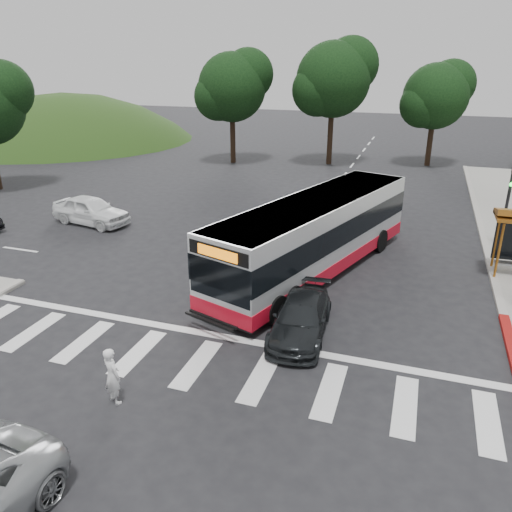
% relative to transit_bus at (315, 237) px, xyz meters
% --- Properties ---
extents(ground, '(140.00, 140.00, 0.00)m').
position_rel_transit_bus_xyz_m(ground, '(-1.79, -2.90, -1.58)').
color(ground, black).
rests_on(ground, ground).
extents(curb_east, '(0.30, 40.00, 0.15)m').
position_rel_transit_bus_xyz_m(curb_east, '(7.21, 5.10, -1.50)').
color(curb_east, '#9E9991').
rests_on(curb_east, ground).
extents(hillside_nw, '(44.00, 44.00, 10.00)m').
position_rel_transit_bus_xyz_m(hillside_nw, '(-33.79, 27.10, -1.58)').
color(hillside_nw, '#1F3E13').
rests_on(hillside_nw, ground).
extents(crosswalk_ladder, '(18.00, 2.60, 0.01)m').
position_rel_transit_bus_xyz_m(crosswalk_ladder, '(-1.79, -7.90, -1.57)').
color(crosswalk_ladder, silver).
rests_on(crosswalk_ladder, ground).
extents(traffic_signal_ne_short, '(0.18, 0.37, 4.00)m').
position_rel_transit_bus_xyz_m(traffic_signal_ne_short, '(7.81, 5.59, 0.90)').
color(traffic_signal_ne_short, black).
rests_on(traffic_signal_ne_short, ground).
extents(tree_north_a, '(6.60, 6.15, 10.17)m').
position_rel_transit_bus_xyz_m(tree_north_a, '(-3.71, 23.17, 5.34)').
color(tree_north_a, black).
rests_on(tree_north_a, ground).
extents(tree_north_b, '(5.72, 5.33, 8.43)m').
position_rel_transit_bus_xyz_m(tree_north_b, '(4.28, 25.16, 4.08)').
color(tree_north_b, black).
rests_on(tree_north_b, ground).
extents(tree_north_c, '(6.16, 5.74, 9.30)m').
position_rel_transit_bus_xyz_m(tree_north_c, '(-11.72, 21.16, 4.71)').
color(tree_north_c, black).
rests_on(tree_north_c, ground).
extents(transit_bus, '(6.33, 12.44, 3.16)m').
position_rel_transit_bus_xyz_m(transit_bus, '(0.00, 0.00, 0.00)').
color(transit_bus, silver).
rests_on(transit_bus, ground).
extents(pedestrian, '(0.70, 0.61, 1.62)m').
position_rel_transit_bus_xyz_m(pedestrian, '(-3.13, -10.16, -0.77)').
color(pedestrian, white).
rests_on(pedestrian, ground).
extents(dark_sedan, '(2.00, 4.30, 1.22)m').
position_rel_transit_bus_xyz_m(dark_sedan, '(0.71, -5.21, -0.97)').
color(dark_sedan, black).
rests_on(dark_sedan, ground).
extents(west_car_white, '(4.75, 2.56, 1.53)m').
position_rel_transit_bus_xyz_m(west_car_white, '(-12.95, 2.57, -0.81)').
color(west_car_white, white).
rests_on(west_car_white, ground).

